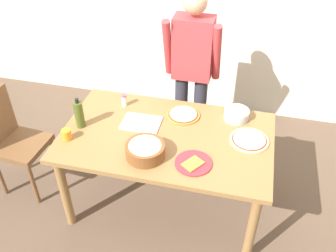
% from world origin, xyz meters
% --- Properties ---
extents(ground, '(8.00, 8.00, 0.00)m').
position_xyz_m(ground, '(0.00, 0.00, 0.00)').
color(ground, brown).
extents(dining_table, '(1.60, 0.96, 0.76)m').
position_xyz_m(dining_table, '(0.00, 0.00, 0.67)').
color(dining_table, olive).
rests_on(dining_table, ground).
extents(person_cook, '(0.49, 0.25, 1.62)m').
position_xyz_m(person_cook, '(0.05, 0.76, 0.94)').
color(person_cook, '#2D2D38').
rests_on(person_cook, ground).
extents(chair_wooden_left, '(0.43, 0.43, 0.95)m').
position_xyz_m(chair_wooden_left, '(-1.32, -0.09, 0.54)').
color(chair_wooden_left, brown).
rests_on(chair_wooden_left, ground).
extents(pizza_raw_on_board, '(0.29, 0.29, 0.02)m').
position_xyz_m(pizza_raw_on_board, '(0.62, 0.08, 0.77)').
color(pizza_raw_on_board, beige).
rests_on(pizza_raw_on_board, dining_table).
extents(pizza_cooked_on_tray, '(0.27, 0.27, 0.02)m').
position_xyz_m(pizza_cooked_on_tray, '(0.07, 0.27, 0.77)').
color(pizza_cooked_on_tray, '#C67A33').
rests_on(pizza_cooked_on_tray, dining_table).
extents(plate_with_slice, '(0.26, 0.26, 0.02)m').
position_xyz_m(plate_with_slice, '(0.26, -0.26, 0.77)').
color(plate_with_slice, red).
rests_on(plate_with_slice, dining_table).
extents(popcorn_bowl, '(0.28, 0.28, 0.11)m').
position_xyz_m(popcorn_bowl, '(-0.09, -0.26, 0.82)').
color(popcorn_bowl, brown).
rests_on(popcorn_bowl, dining_table).
extents(mixing_bowl_steel, '(0.20, 0.20, 0.08)m').
position_xyz_m(mixing_bowl_steel, '(0.49, 0.34, 0.80)').
color(mixing_bowl_steel, '#B7B7BC').
rests_on(mixing_bowl_steel, dining_table).
extents(olive_oil_bottle, '(0.07, 0.07, 0.26)m').
position_xyz_m(olive_oil_bottle, '(-0.68, -0.05, 0.87)').
color(olive_oil_bottle, '#47561E').
rests_on(olive_oil_bottle, dining_table).
extents(cup_orange, '(0.07, 0.07, 0.08)m').
position_xyz_m(cup_orange, '(-0.71, -0.22, 0.80)').
color(cup_orange, orange).
rests_on(cup_orange, dining_table).
extents(salt_shaker, '(0.04, 0.04, 0.11)m').
position_xyz_m(salt_shaker, '(-0.44, 0.30, 0.81)').
color(salt_shaker, white).
rests_on(salt_shaker, dining_table).
extents(cutting_board_white, '(0.30, 0.22, 0.01)m').
position_xyz_m(cutting_board_white, '(-0.23, 0.09, 0.77)').
color(cutting_board_white, white).
rests_on(cutting_board_white, dining_table).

